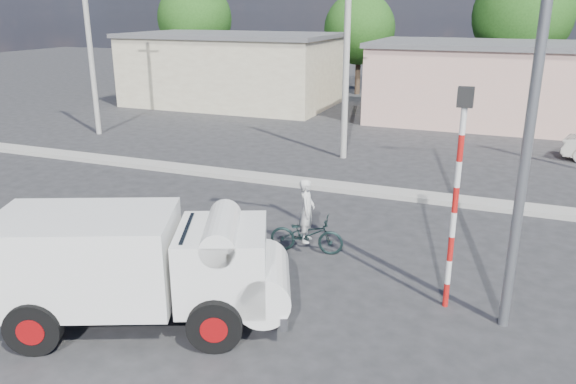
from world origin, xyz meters
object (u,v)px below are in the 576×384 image
at_px(cyclist, 307,222).
at_px(streetlight, 529,55).
at_px(truck, 143,265).
at_px(traffic_pole, 457,182).
at_px(bicycle, 307,234).

relative_size(cyclist, streetlight, 0.17).
relative_size(truck, traffic_pole, 1.28).
xyz_separation_m(truck, bicycle, (1.68, 4.16, -0.74)).
height_order(truck, cyclist, truck).
distance_m(truck, streetlight, 7.56).
relative_size(bicycle, streetlight, 0.20).
bearing_deg(cyclist, streetlight, -120.32).
bearing_deg(cyclist, truck, 148.97).
bearing_deg(truck, cyclist, 44.82).
distance_m(bicycle, traffic_pole, 4.31).
bearing_deg(traffic_pole, streetlight, -17.73).
xyz_separation_m(truck, traffic_pole, (5.16, 2.73, 1.38)).
relative_size(truck, streetlight, 0.62).
bearing_deg(truck, traffic_pole, 4.79).
bearing_deg(truck, bicycle, 44.82).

